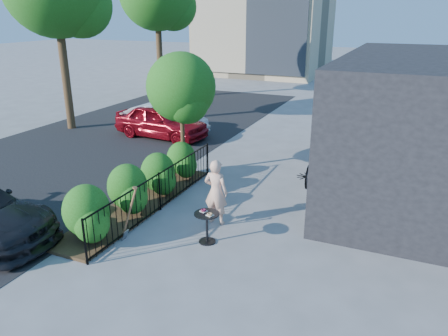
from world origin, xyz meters
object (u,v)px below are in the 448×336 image
at_px(car_silver, 163,119).
at_px(cafe_table, 207,222).
at_px(patio_tree, 182,92).
at_px(woman, 216,192).
at_px(car_red, 161,121).
at_px(shovel, 129,216).

bearing_deg(car_silver, cafe_table, -140.31).
height_order(patio_tree, cafe_table, patio_tree).
height_order(woman, car_silver, woman).
relative_size(patio_tree, car_silver, 0.99).
height_order(cafe_table, car_red, car_red).
xyz_separation_m(car_red, car_silver, (-0.19, 0.50, -0.05)).
bearing_deg(shovel, car_red, 116.66).
distance_m(shovel, car_silver, 9.60).
bearing_deg(car_silver, shovel, -150.91).
xyz_separation_m(cafe_table, woman, (-0.23, 1.00, 0.34)).
relative_size(woman, car_red, 0.41).
distance_m(patio_tree, woman, 4.21).
bearing_deg(shovel, woman, 48.62).
distance_m(woman, shovel, 2.25).
bearing_deg(cafe_table, patio_tree, 124.96).
bearing_deg(patio_tree, car_silver, 128.71).
distance_m(patio_tree, car_silver, 5.66).
height_order(patio_tree, car_silver, patio_tree).
bearing_deg(woman, shovel, 47.74).
distance_m(woman, car_silver, 9.00).
height_order(cafe_table, car_silver, car_silver).
relative_size(car_red, car_silver, 1.04).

